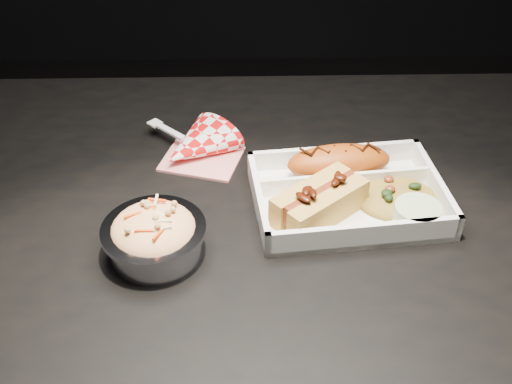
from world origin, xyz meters
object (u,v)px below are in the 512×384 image
hotdog (320,200)px  dining_table (267,267)px  napkin_fork (195,147)px  foil_coleslaw_cup (154,235)px  food_tray (347,198)px  fried_pastry (339,162)px

hotdog → dining_table: bearing=136.8°
dining_table → napkin_fork: 0.21m
dining_table → foil_coleslaw_cup: 0.20m
hotdog → foil_coleslaw_cup: foil_coleslaw_cup is taller
hotdog → foil_coleslaw_cup: size_ratio=1.06×
dining_table → hotdog: hotdog is taller
hotdog → napkin_fork: napkin_fork is taller
food_tray → fried_pastry: 0.06m
dining_table → foil_coleslaw_cup: size_ratio=9.44×
fried_pastry → napkin_fork: size_ratio=0.96×
fried_pastry → foil_coleslaw_cup: (-0.24, -0.15, 0.00)m
fried_pastry → food_tray: bearing=-83.8°
foil_coleslaw_cup → hotdog: bearing=16.4°
hotdog → napkin_fork: 0.23m
dining_table → napkin_fork: napkin_fork is taller
dining_table → food_tray: bearing=14.2°
food_tray → fried_pastry: fried_pastry is taller
fried_pastry → hotdog: (-0.04, -0.09, 0.00)m
napkin_fork → dining_table: bearing=-11.5°
food_tray → foil_coleslaw_cup: bearing=-165.8°
dining_table → napkin_fork: size_ratio=7.82×
dining_table → fried_pastry: size_ratio=8.18×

